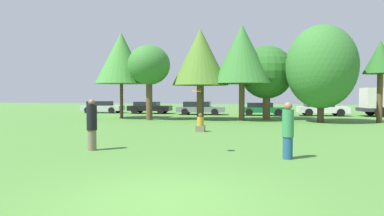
{
  "coord_description": "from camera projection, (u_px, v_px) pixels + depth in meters",
  "views": [
    {
      "loc": [
        1.69,
        -5.62,
        1.89
      ],
      "look_at": [
        -0.71,
        5.82,
        1.41
      ],
      "focal_mm": 30.71,
      "sensor_mm": 36.0,
      "label": 1
    }
  ],
  "objects": [
    {
      "name": "person_catcher",
      "position": [
        288.0,
        130.0,
        9.59
      ],
      "size": [
        0.33,
        0.33,
        1.67
      ],
      "rotation": [
        0.0,
        0.0,
        3.11
      ],
      "color": "navy",
      "rests_on": "ground"
    },
    {
      "name": "ground_plane",
      "position": [
        164.0,
        199.0,
        5.92
      ],
      "size": [
        120.0,
        120.0,
        0.0
      ],
      "primitive_type": "plane",
      "color": "#477A33"
    },
    {
      "name": "frisbee",
      "position": [
        196.0,
        91.0,
        10.32
      ],
      "size": [
        0.29,
        0.28,
        0.05
      ],
      "color": "orange"
    },
    {
      "name": "parked_car_green",
      "position": [
        262.0,
        109.0,
        29.79
      ],
      "size": [
        4.19,
        2.1,
        1.15
      ],
      "rotation": [
        0.0,
        0.0,
        0.05
      ],
      "color": "#196633",
      "rests_on": "ground"
    },
    {
      "name": "person_thrower",
      "position": [
        92.0,
        125.0,
        11.08
      ],
      "size": [
        0.34,
        0.34,
        1.73
      ],
      "rotation": [
        0.0,
        0.0,
        -0.03
      ],
      "color": "#726651",
      "rests_on": "ground"
    },
    {
      "name": "parked_car_white",
      "position": [
        321.0,
        108.0,
        29.13
      ],
      "size": [
        4.32,
        2.11,
        1.2
      ],
      "rotation": [
        0.0,
        0.0,
        0.05
      ],
      "color": "silver",
      "rests_on": "ground"
    },
    {
      "name": "tree_6",
      "position": [
        381.0,
        59.0,
        21.85
      ],
      "size": [
        2.19,
        2.19,
        5.48
      ],
      "color": "brown",
      "rests_on": "ground"
    },
    {
      "name": "tree_2",
      "position": [
        200.0,
        57.0,
        24.47
      ],
      "size": [
        4.22,
        4.22,
        6.81
      ],
      "color": "brown",
      "rests_on": "ground"
    },
    {
      "name": "tree_0",
      "position": [
        121.0,
        58.0,
        25.86
      ],
      "size": [
        4.05,
        4.05,
        6.81
      ],
      "color": "#473323",
      "rests_on": "ground"
    },
    {
      "name": "parked_car_black",
      "position": [
        149.0,
        107.0,
        32.76
      ],
      "size": [
        4.31,
        2.19,
        1.18
      ],
      "rotation": [
        0.0,
        0.0,
        0.05
      ],
      "color": "black",
      "rests_on": "ground"
    },
    {
      "name": "parked_car_grey",
      "position": [
        200.0,
        108.0,
        30.94
      ],
      "size": [
        4.55,
        2.17,
        1.23
      ],
      "rotation": [
        0.0,
        0.0,
        0.05
      ],
      "color": "slate",
      "rests_on": "ground"
    },
    {
      "name": "tree_4",
      "position": [
        267.0,
        73.0,
        24.86
      ],
      "size": [
        4.0,
        4.0,
        5.57
      ],
      "color": "brown",
      "rests_on": "ground"
    },
    {
      "name": "tree_3",
      "position": [
        242.0,
        54.0,
        23.84
      ],
      "size": [
        4.28,
        4.28,
        6.97
      ],
      "color": "brown",
      "rests_on": "ground"
    },
    {
      "name": "tree_1",
      "position": [
        149.0,
        66.0,
        24.21
      ],
      "size": [
        3.11,
        3.11,
        5.54
      ],
      "color": "brown",
      "rests_on": "ground"
    },
    {
      "name": "bystander_sitting",
      "position": [
        200.0,
        124.0,
        16.68
      ],
      "size": [
        0.46,
        0.38,
        0.94
      ],
      "color": "#726651",
      "rests_on": "ground"
    },
    {
      "name": "tree_5",
      "position": [
        321.0,
        67.0,
        22.07
      ],
      "size": [
        4.66,
        4.66,
        6.57
      ],
      "color": "#473323",
      "rests_on": "ground"
    },
    {
      "name": "parked_car_silver",
      "position": [
        102.0,
        107.0,
        33.83
      ],
      "size": [
        4.23,
        2.08,
        1.21
      ],
      "rotation": [
        0.0,
        0.0,
        0.05
      ],
      "color": "#B2B2B7",
      "rests_on": "ground"
    }
  ]
}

